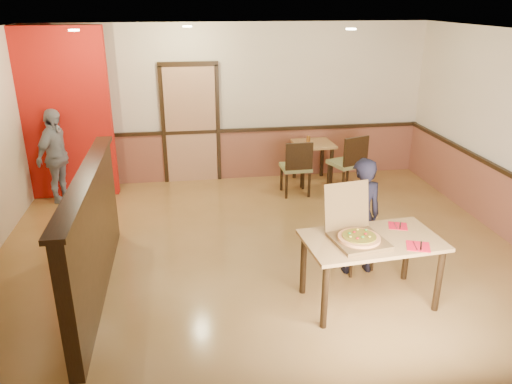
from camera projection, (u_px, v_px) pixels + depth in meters
floor at (267, 270)px, 6.25m from camera, size 7.00×7.00×0.00m
ceiling at (270, 37)px, 5.23m from camera, size 7.00×7.00×0.00m
wall_back at (235, 104)px, 8.96m from camera, size 7.00×0.00×7.00m
wainscot_back at (236, 155)px, 9.28m from camera, size 7.00×0.04×0.90m
chair_rail_back at (235, 130)px, 9.09m from camera, size 7.00×0.06×0.06m
back_door at (191, 125)px, 8.94m from camera, size 0.90×0.06×2.10m
booth_partition at (93, 235)px, 5.51m from camera, size 0.20×3.10×1.44m
red_accent_panel at (61, 115)px, 8.09m from camera, size 1.60×0.20×2.78m
spot_a at (74, 30)px, 6.57m from camera, size 0.14×0.14×0.02m
spot_b at (187, 26)px, 7.42m from camera, size 0.14×0.14×0.02m
spot_c at (351, 29)px, 6.81m from camera, size 0.14×0.14×0.02m
main_table at (371, 248)px, 5.37m from camera, size 1.52×0.95×0.78m
diner_chair at (352, 234)px, 6.18m from camera, size 0.52×0.52×0.82m
side_chair_left at (297, 166)px, 8.42m from camera, size 0.49×0.49×0.97m
side_chair_right at (349, 161)px, 8.54m from camera, size 0.65×0.65×1.03m
side_table at (313, 152)px, 9.04m from camera, size 0.71×0.71×0.74m
diner at (359, 217)px, 5.96m from camera, size 0.55×0.37×1.48m
passerby at (56, 156)px, 8.07m from camera, size 0.70×0.99×1.56m
pizza_box at (356, 234)px, 5.27m from camera, size 0.62×0.70×0.56m
pizza at (359, 238)px, 5.22m from camera, size 0.53×0.53×0.03m
napkin_near at (418, 246)px, 5.16m from camera, size 0.30×0.30×0.01m
napkin_far at (398, 226)px, 5.62m from camera, size 0.26×0.26×0.01m
condiment at (308, 140)px, 8.83m from camera, size 0.07×0.07×0.16m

